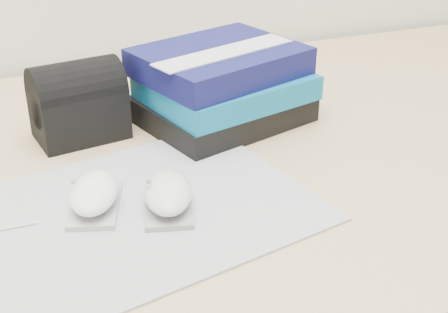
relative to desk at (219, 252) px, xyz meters
name	(u,v)px	position (x,y,z in m)	size (l,w,h in m)	color
desk	(219,252)	(0.00, 0.00, 0.00)	(1.60, 0.80, 0.73)	tan
mousepad	(141,210)	(-0.17, -0.19, 0.24)	(0.39, 0.30, 0.00)	gray
mouse_rear	(94,194)	(-0.22, -0.17, 0.26)	(0.08, 0.11, 0.04)	#A5A5A7
mouse_front	(168,194)	(-0.14, -0.20, 0.26)	(0.08, 0.11, 0.04)	gray
book_stack	(222,86)	(0.02, 0.02, 0.29)	(0.28, 0.25, 0.12)	black
pouch	(78,101)	(-0.20, 0.04, 0.29)	(0.14, 0.11, 0.12)	black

